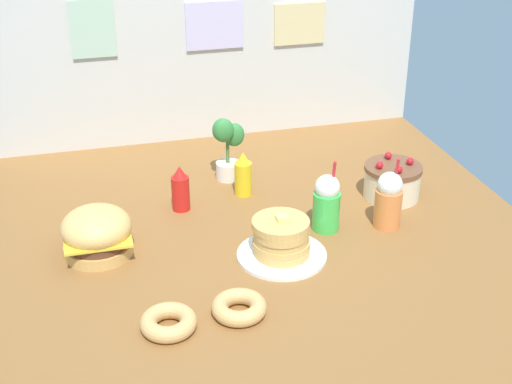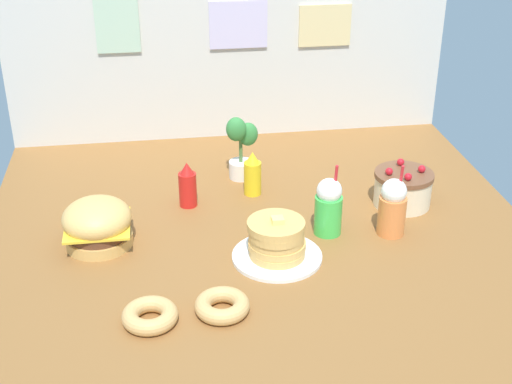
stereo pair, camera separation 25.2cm
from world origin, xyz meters
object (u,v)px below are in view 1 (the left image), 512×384
at_px(burger, 97,233).
at_px(pancake_stack, 281,241).
at_px(layer_cake, 392,181).
at_px(mustard_bottle, 243,175).
at_px(donut_chocolate, 239,307).
at_px(orange_float_cup, 389,200).
at_px(cream_soda_cup, 327,203).
at_px(ketchup_bottle, 180,190).
at_px(donut_pink_glaze, 168,322).
at_px(potted_plant, 227,146).

bearing_deg(burger, pancake_stack, -16.74).
xyz_separation_m(pancake_stack, layer_cake, (0.55, 0.31, 0.01)).
bearing_deg(mustard_bottle, burger, -152.67).
bearing_deg(donut_chocolate, orange_float_cup, 30.41).
distance_m(cream_soda_cup, orange_float_cup, 0.23).
relative_size(layer_cake, ketchup_bottle, 1.25).
distance_m(layer_cake, orange_float_cup, 0.24).
height_order(donut_pink_glaze, potted_plant, potted_plant).
xyz_separation_m(layer_cake, potted_plant, (-0.59, 0.33, 0.08)).
bearing_deg(layer_cake, cream_soda_cup, -153.25).
bearing_deg(layer_cake, donut_chocolate, -142.34).
bearing_deg(donut_pink_glaze, orange_float_cup, 24.75).
bearing_deg(potted_plant, burger, -140.67).
bearing_deg(ketchup_bottle, mustard_bottle, 13.10).
bearing_deg(burger, orange_float_cup, -4.21).
distance_m(ketchup_bottle, donut_pink_glaze, 0.74).
relative_size(burger, donut_pink_glaze, 1.43).
bearing_deg(cream_soda_cup, mustard_bottle, 123.10).
xyz_separation_m(pancake_stack, potted_plant, (-0.04, 0.64, 0.09)).
bearing_deg(pancake_stack, donut_pink_glaze, -145.64).
height_order(layer_cake, cream_soda_cup, cream_soda_cup).
bearing_deg(burger, ketchup_bottle, 36.58).
relative_size(pancake_stack, ketchup_bottle, 1.70).
xyz_separation_m(burger, mustard_bottle, (0.59, 0.31, 0.00)).
relative_size(layer_cake, donut_chocolate, 1.34).
relative_size(burger, ketchup_bottle, 1.33).
relative_size(burger, cream_soda_cup, 0.88).
distance_m(burger, orange_float_cup, 1.05).
xyz_separation_m(layer_cake, mustard_bottle, (-0.56, 0.18, 0.01)).
height_order(donut_chocolate, potted_plant, potted_plant).
xyz_separation_m(ketchup_bottle, mustard_bottle, (0.26, 0.06, 0.00)).
height_order(layer_cake, ketchup_bottle, ketchup_bottle).
relative_size(pancake_stack, orange_float_cup, 1.13).
height_order(mustard_bottle, donut_pink_glaze, mustard_bottle).
relative_size(pancake_stack, donut_pink_glaze, 1.83).
height_order(layer_cake, donut_chocolate, layer_cake).
distance_m(pancake_stack, cream_soda_cup, 0.26).
relative_size(burger, layer_cake, 1.06).
xyz_separation_m(orange_float_cup, potted_plant, (-0.48, 0.54, 0.04)).
bearing_deg(ketchup_bottle, orange_float_cup, -24.30).
height_order(ketchup_bottle, donut_chocolate, ketchup_bottle).
relative_size(ketchup_bottle, mustard_bottle, 1.00).
relative_size(burger, donut_chocolate, 1.43).
relative_size(pancake_stack, layer_cake, 1.36).
bearing_deg(cream_soda_cup, donut_pink_glaze, -145.81).
height_order(burger, ketchup_bottle, ketchup_bottle).
bearing_deg(donut_chocolate, potted_plant, 79.19).
xyz_separation_m(mustard_bottle, donut_chocolate, (-0.20, -0.77, -0.06)).
bearing_deg(orange_float_cup, mustard_bottle, 139.67).
distance_m(burger, ketchup_bottle, 0.41).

